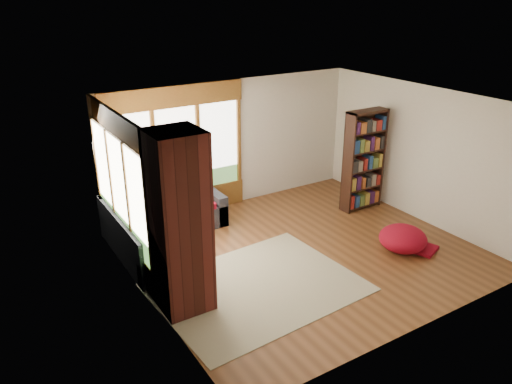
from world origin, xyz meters
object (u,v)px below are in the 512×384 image
sectional_sofa (159,225)px  bookshelf (364,160)px  brick_chimney (180,224)px  area_rug (257,287)px  pouf (403,238)px  dog_brindle (167,214)px  dog_tan (173,194)px

sectional_sofa → bookshelf: 4.23m
brick_chimney → area_rug: (1.13, -0.17, -1.29)m
area_rug → pouf: size_ratio=3.66×
sectional_sofa → area_rug: bearing=-68.6°
brick_chimney → dog_brindle: brick_chimney is taller
sectional_sofa → dog_brindle: 0.69m
area_rug → pouf: 2.80m
brick_chimney → sectional_sofa: size_ratio=1.18×
dog_brindle → dog_tan: bearing=-19.4°
brick_chimney → dog_tan: brick_chimney is taller
brick_chimney → bookshelf: (4.54, 1.25, -0.27)m
sectional_sofa → area_rug: (0.68, -2.22, -0.30)m
brick_chimney → pouf: brick_chimney is taller
bookshelf → brick_chimney: bearing=-164.7°
brick_chimney → area_rug: bearing=-8.4°
sectional_sofa → bookshelf: bearing=-6.8°
area_rug → dog_tan: bearing=98.6°
sectional_sofa → dog_tan: 0.62m
area_rug → dog_brindle: dog_brindle is taller
dog_brindle → area_rug: bearing=-144.1°
dog_tan → sectional_sofa: bearing=146.3°
pouf → dog_brindle: dog_brindle is taller
bookshelf → pouf: bearing=-110.2°
sectional_sofa → dog_brindle: dog_brindle is taller
brick_chimney → dog_tan: (0.78, 2.14, -0.49)m
dog_brindle → pouf: bearing=-107.7°
sectional_sofa → area_rug: 2.34m
area_rug → pouf: pouf is taller
bookshelf → dog_brindle: bookshelf is taller
sectional_sofa → bookshelf: size_ratio=1.07×
sectional_sofa → dog_tan: size_ratio=1.97×
brick_chimney → dog_tan: bearing=69.9°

